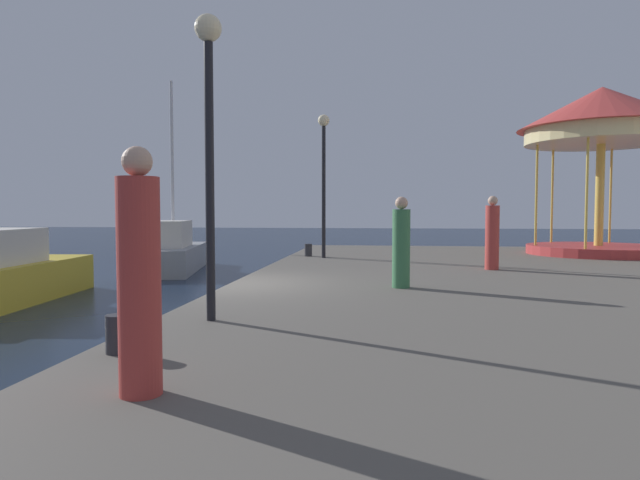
{
  "coord_description": "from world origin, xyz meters",
  "views": [
    {
      "loc": [
        3.14,
        -10.89,
        2.28
      ],
      "look_at": [
        1.46,
        3.21,
        1.52
      ],
      "focal_mm": 31.03,
      "sensor_mm": 36.0,
      "label": 1
    }
  ],
  "objects_px": {
    "carousel": "(601,130)",
    "person_mid_promenade": "(401,245)",
    "bollard_south": "(308,250)",
    "person_by_the_water": "(139,279)",
    "sailboat_grey": "(169,252)",
    "lamp_post_mid_promenade": "(324,161)",
    "lamp_post_near_edge": "(209,111)",
    "person_far_corner": "(492,235)",
    "bollard_center": "(117,334)"
  },
  "relations": [
    {
      "from": "person_mid_promenade",
      "to": "person_far_corner",
      "type": "xyz_separation_m",
      "value": [
        2.35,
        3.55,
        0.05
      ]
    },
    {
      "from": "person_far_corner",
      "to": "carousel",
      "type": "bearing_deg",
      "value": 50.05
    },
    {
      "from": "lamp_post_near_edge",
      "to": "lamp_post_mid_promenade",
      "type": "relative_size",
      "value": 0.91
    },
    {
      "from": "sailboat_grey",
      "to": "lamp_post_mid_promenade",
      "type": "bearing_deg",
      "value": -24.14
    },
    {
      "from": "lamp_post_mid_promenade",
      "to": "person_far_corner",
      "type": "xyz_separation_m",
      "value": [
        4.57,
        -2.91,
        -2.15
      ]
    },
    {
      "from": "carousel",
      "to": "lamp_post_near_edge",
      "type": "relative_size",
      "value": 1.38
    },
    {
      "from": "carousel",
      "to": "bollard_center",
      "type": "relative_size",
      "value": 13.95
    },
    {
      "from": "lamp_post_mid_promenade",
      "to": "bollard_south",
      "type": "xyz_separation_m",
      "value": [
        -0.56,
        0.52,
        -2.82
      ]
    },
    {
      "from": "bollard_south",
      "to": "person_by_the_water",
      "type": "xyz_separation_m",
      "value": [
        0.53,
        -13.45,
        0.74
      ]
    },
    {
      "from": "carousel",
      "to": "person_by_the_water",
      "type": "distance_m",
      "value": 18.12
    },
    {
      "from": "bollard_center",
      "to": "person_by_the_water",
      "type": "relative_size",
      "value": 0.2
    },
    {
      "from": "carousel",
      "to": "bollard_south",
      "type": "bearing_deg",
      "value": -168.76
    },
    {
      "from": "bollard_south",
      "to": "person_by_the_water",
      "type": "relative_size",
      "value": 0.2
    },
    {
      "from": "carousel",
      "to": "sailboat_grey",
      "type": "bearing_deg",
      "value": 178.76
    },
    {
      "from": "lamp_post_mid_promenade",
      "to": "person_far_corner",
      "type": "bearing_deg",
      "value": -32.48
    },
    {
      "from": "person_by_the_water",
      "to": "carousel",
      "type": "bearing_deg",
      "value": 59.45
    },
    {
      "from": "person_by_the_water",
      "to": "lamp_post_mid_promenade",
      "type": "bearing_deg",
      "value": 89.9
    },
    {
      "from": "lamp_post_mid_promenade",
      "to": "bollard_center",
      "type": "bearing_deg",
      "value": -94.07
    },
    {
      "from": "lamp_post_near_edge",
      "to": "bollard_south",
      "type": "height_order",
      "value": "lamp_post_near_edge"
    },
    {
      "from": "bollard_south",
      "to": "person_far_corner",
      "type": "distance_m",
      "value": 6.2
    },
    {
      "from": "carousel",
      "to": "lamp_post_mid_promenade",
      "type": "xyz_separation_m",
      "value": [
        -9.04,
        -2.43,
        -1.15
      ]
    },
    {
      "from": "sailboat_grey",
      "to": "lamp_post_mid_promenade",
      "type": "relative_size",
      "value": 1.63
    },
    {
      "from": "lamp_post_near_edge",
      "to": "person_by_the_water",
      "type": "xyz_separation_m",
      "value": [
        0.38,
        -2.98,
        -1.86
      ]
    },
    {
      "from": "sailboat_grey",
      "to": "carousel",
      "type": "bearing_deg",
      "value": -1.24
    },
    {
      "from": "sailboat_grey",
      "to": "bollard_south",
      "type": "height_order",
      "value": "sailboat_grey"
    },
    {
      "from": "lamp_post_near_edge",
      "to": "person_mid_promenade",
      "type": "xyz_separation_m",
      "value": [
        2.63,
        3.5,
        -1.98
      ]
    },
    {
      "from": "lamp_post_near_edge",
      "to": "person_mid_promenade",
      "type": "distance_m",
      "value": 4.8
    },
    {
      "from": "lamp_post_near_edge",
      "to": "bollard_center",
      "type": "distance_m",
      "value": 3.17
    },
    {
      "from": "carousel",
      "to": "lamp_post_near_edge",
      "type": "height_order",
      "value": "carousel"
    },
    {
      "from": "carousel",
      "to": "person_mid_promenade",
      "type": "bearing_deg",
      "value": -127.51
    },
    {
      "from": "lamp_post_mid_promenade",
      "to": "person_mid_promenade",
      "type": "height_order",
      "value": "lamp_post_mid_promenade"
    },
    {
      "from": "bollard_south",
      "to": "person_by_the_water",
      "type": "bearing_deg",
      "value": -87.72
    },
    {
      "from": "person_mid_promenade",
      "to": "person_by_the_water",
      "type": "xyz_separation_m",
      "value": [
        -2.24,
        -6.47,
        0.12
      ]
    },
    {
      "from": "carousel",
      "to": "person_mid_promenade",
      "type": "xyz_separation_m",
      "value": [
        -6.82,
        -8.88,
        -3.35
      ]
    },
    {
      "from": "bollard_south",
      "to": "person_mid_promenade",
      "type": "distance_m",
      "value": 7.53
    },
    {
      "from": "person_mid_promenade",
      "to": "sailboat_grey",
      "type": "bearing_deg",
      "value": 132.27
    },
    {
      "from": "lamp_post_near_edge",
      "to": "lamp_post_mid_promenade",
      "type": "bearing_deg",
      "value": 87.67
    },
    {
      "from": "lamp_post_mid_promenade",
      "to": "person_by_the_water",
      "type": "xyz_separation_m",
      "value": [
        -0.02,
        -12.93,
        -2.08
      ]
    },
    {
      "from": "sailboat_grey",
      "to": "person_mid_promenade",
      "type": "relative_size",
      "value": 4.16
    },
    {
      "from": "sailboat_grey",
      "to": "bollard_center",
      "type": "height_order",
      "value": "sailboat_grey"
    },
    {
      "from": "sailboat_grey",
      "to": "person_far_corner",
      "type": "relative_size",
      "value": 3.93
    },
    {
      "from": "person_mid_promenade",
      "to": "person_by_the_water",
      "type": "bearing_deg",
      "value": -109.12
    },
    {
      "from": "bollard_south",
      "to": "person_mid_promenade",
      "type": "bearing_deg",
      "value": -68.28
    },
    {
      "from": "bollard_center",
      "to": "person_far_corner",
      "type": "bearing_deg",
      "value": 58.48
    },
    {
      "from": "person_far_corner",
      "to": "person_by_the_water",
      "type": "height_order",
      "value": "person_by_the_water"
    },
    {
      "from": "lamp_post_mid_promenade",
      "to": "person_far_corner",
      "type": "height_order",
      "value": "lamp_post_mid_promenade"
    },
    {
      "from": "lamp_post_near_edge",
      "to": "bollard_south",
      "type": "bearing_deg",
      "value": 90.83
    },
    {
      "from": "sailboat_grey",
      "to": "bollard_south",
      "type": "relative_size",
      "value": 18.13
    },
    {
      "from": "sailboat_grey",
      "to": "person_by_the_water",
      "type": "distance_m",
      "value": 16.87
    },
    {
      "from": "bollard_south",
      "to": "person_mid_promenade",
      "type": "relative_size",
      "value": 0.23
    }
  ]
}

